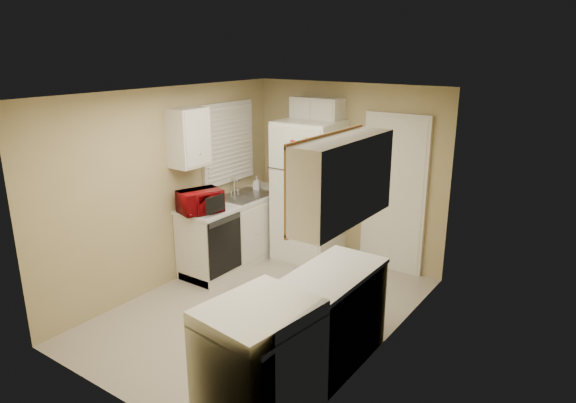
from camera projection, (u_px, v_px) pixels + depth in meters
The scene contains 19 objects.
floor at pixel (263, 310), 5.78m from camera, with size 3.80×3.80×0.00m, color beige.
ceiling at pixel (259, 93), 5.08m from camera, with size 3.80×3.80×0.00m, color white.
wall_left at pixel (169, 188), 6.20m from camera, with size 3.80×3.80×0.00m, color tan.
wall_right at pixel (383, 235), 4.66m from camera, with size 3.80×3.80×0.00m, color tan.
wall_back at pixel (347, 173), 6.92m from camera, with size 2.80×2.80×0.00m, color tan.
wall_front at pixel (109, 270), 3.94m from camera, with size 2.80×2.80×0.00m, color tan.
left_counter at pixel (238, 230), 6.96m from camera, with size 0.60×1.80×0.90m, color silver.
dishwasher at pixel (225, 246), 6.31m from camera, with size 0.03×0.58×0.72m, color black.
sink at pixel (245, 199), 6.95m from camera, with size 0.54×0.74×0.16m, color gray.
microwave at pixel (200, 201), 6.22m from camera, with size 0.28×0.50×0.33m, color maroon.
soap_bottle at pixel (257, 183), 7.20m from camera, with size 0.09×0.09×0.19m, color silver.
window_blinds at pixel (228, 143), 6.88m from camera, with size 0.10×0.98×1.08m, color silver.
upper_cabinet_left at pixel (189, 138), 6.11m from camera, with size 0.30×0.45×0.70m, color silver.
refrigerator at pixel (310, 192), 6.91m from camera, with size 0.79×0.77×1.92m, color white.
cabinet_over_fridge at pixel (317, 113), 6.79m from camera, with size 0.70×0.30×0.40m, color silver.
interior_door at pixel (394, 195), 6.56m from camera, with size 0.86×0.06×2.08m, color white.
right_counter at pixel (306, 336), 4.42m from camera, with size 0.60×2.00×0.90m, color silver.
stove at pixel (259, 365), 3.91m from camera, with size 0.68×0.84×1.03m, color white.
upper_cabinet_right at pixel (343, 180), 4.18m from camera, with size 0.30×1.20×0.70m, color silver.
Camera 1 is at (3.20, -4.08, 2.85)m, focal length 32.00 mm.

